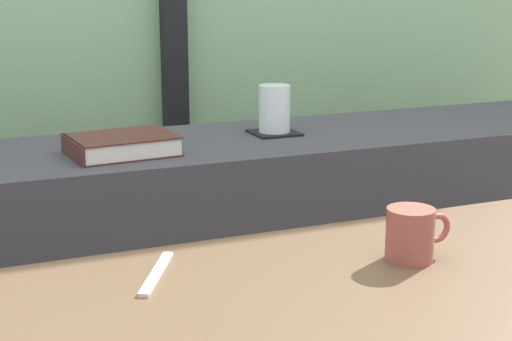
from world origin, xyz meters
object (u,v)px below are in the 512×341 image
object	(u,v)px
coaster_square	(274,133)
ceramic_mug	(411,234)
juice_glass	(274,110)
fork_utensil	(156,273)
closed_book	(121,145)

from	to	relation	value
coaster_square	ceramic_mug	world-z (taller)	coaster_square
juice_glass	ceramic_mug	bearing A→B (deg)	-92.23
juice_glass	fork_utensil	bearing A→B (deg)	-130.11
coaster_square	juice_glass	xyz separation A→B (m)	(0.00, 0.00, 0.05)
coaster_square	juice_glass	size ratio (longest dim) A/B	0.95
coaster_square	closed_book	xyz separation A→B (m)	(-0.36, -0.07, 0.02)
juice_glass	closed_book	xyz separation A→B (m)	(-0.36, -0.07, -0.03)
juice_glass	closed_book	distance (m)	0.37
juice_glass	ceramic_mug	distance (m)	0.59
coaster_square	closed_book	world-z (taller)	closed_book
closed_book	ceramic_mug	world-z (taller)	closed_book
coaster_square	closed_book	size ratio (longest dim) A/B	0.46
fork_utensil	ceramic_mug	xyz separation A→B (m)	(0.39, -0.09, 0.04)
closed_book	fork_utensil	distance (m)	0.43
coaster_square	juice_glass	world-z (taller)	juice_glass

